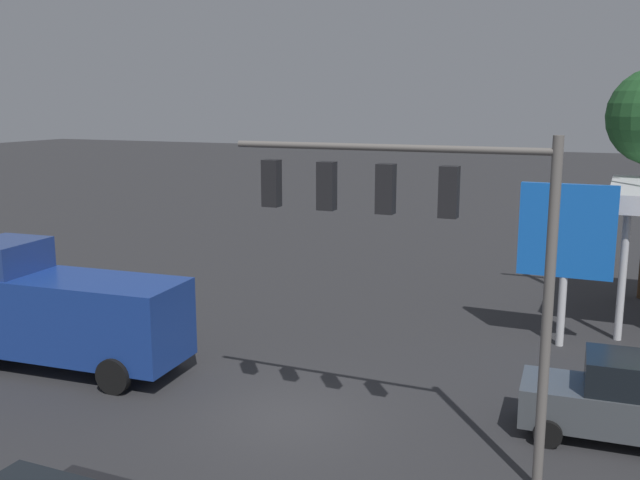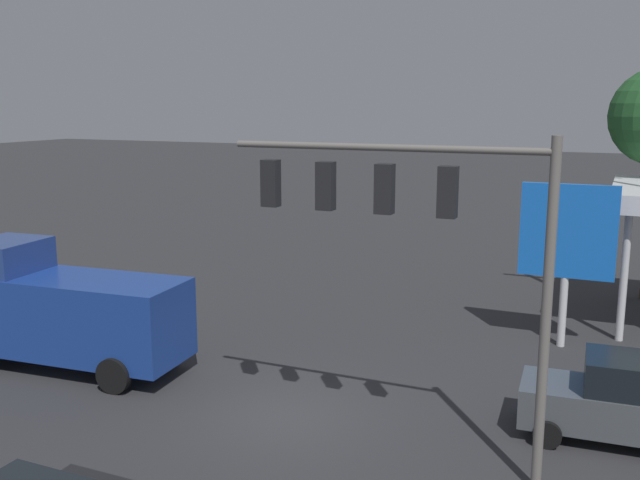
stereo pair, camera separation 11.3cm
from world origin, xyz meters
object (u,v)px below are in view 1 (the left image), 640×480
at_px(price_sign, 566,235).
at_px(hatchback_crossing, 613,400).
at_px(delivery_truck, 63,310).
at_px(traffic_signal_assembly, 414,219).

bearing_deg(price_sign, hatchback_crossing, 104.85).
xyz_separation_m(price_sign, delivery_truck, (12.79, 7.57, -1.81)).
bearing_deg(traffic_signal_assembly, price_sign, -104.25).
distance_m(price_sign, delivery_truck, 14.97).
relative_size(traffic_signal_assembly, price_sign, 1.36).
bearing_deg(price_sign, delivery_truck, 30.60).
xyz_separation_m(traffic_signal_assembly, hatchback_crossing, (-3.90, -2.79, -4.26)).
distance_m(traffic_signal_assembly, delivery_truck, 11.18).
distance_m(hatchback_crossing, delivery_truck, 14.51).
height_order(traffic_signal_assembly, price_sign, traffic_signal_assembly).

